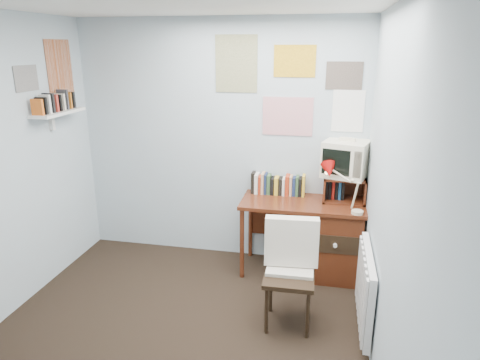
# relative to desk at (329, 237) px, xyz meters

# --- Properties ---
(ground) EXTENTS (3.50, 3.50, 0.00)m
(ground) POSITION_rel_desk_xyz_m (-1.17, -1.48, -0.41)
(ground) COLOR black
(ground) RESTS_ON ground
(back_wall) EXTENTS (3.00, 0.02, 2.50)m
(back_wall) POSITION_rel_desk_xyz_m (-1.17, 0.27, 0.84)
(back_wall) COLOR #A6B5BE
(back_wall) RESTS_ON ground
(right_wall) EXTENTS (0.02, 3.50, 2.50)m
(right_wall) POSITION_rel_desk_xyz_m (0.33, -1.48, 0.84)
(right_wall) COLOR #A6B5BE
(right_wall) RESTS_ON ground
(desk) EXTENTS (1.20, 0.55, 0.76)m
(desk) POSITION_rel_desk_xyz_m (0.00, 0.00, 0.00)
(desk) COLOR #552513
(desk) RESTS_ON ground
(desk_chair) EXTENTS (0.45, 0.43, 0.86)m
(desk_chair) POSITION_rel_desk_xyz_m (-0.31, -0.91, 0.02)
(desk_chair) COLOR black
(desk_chair) RESTS_ON ground
(desk_lamp) EXTENTS (0.33, 0.30, 0.39)m
(desk_lamp) POSITION_rel_desk_xyz_m (0.24, -0.22, 0.55)
(desk_lamp) COLOR #AB0E0B
(desk_lamp) RESTS_ON desk
(tv_riser) EXTENTS (0.40, 0.30, 0.25)m
(tv_riser) POSITION_rel_desk_xyz_m (0.12, 0.11, 0.48)
(tv_riser) COLOR #552513
(tv_riser) RESTS_ON desk
(crt_tv) EXTENTS (0.49, 0.46, 0.38)m
(crt_tv) POSITION_rel_desk_xyz_m (0.12, 0.13, 0.79)
(crt_tv) COLOR beige
(crt_tv) RESTS_ON tv_riser
(book_row) EXTENTS (0.60, 0.14, 0.22)m
(book_row) POSITION_rel_desk_xyz_m (-0.51, 0.18, 0.46)
(book_row) COLOR #552513
(book_row) RESTS_ON desk
(radiator) EXTENTS (0.09, 0.80, 0.60)m
(radiator) POSITION_rel_desk_xyz_m (0.29, -0.93, 0.01)
(radiator) COLOR white
(radiator) RESTS_ON right_wall
(wall_shelf) EXTENTS (0.20, 0.62, 0.24)m
(wall_shelf) POSITION_rel_desk_xyz_m (-2.57, -0.38, 1.21)
(wall_shelf) COLOR white
(wall_shelf) RESTS_ON left_wall
(posters_back) EXTENTS (1.20, 0.01, 0.90)m
(posters_back) POSITION_rel_desk_xyz_m (-0.47, 0.26, 1.44)
(posters_back) COLOR white
(posters_back) RESTS_ON back_wall
(posters_left) EXTENTS (0.01, 0.70, 0.60)m
(posters_left) POSITION_rel_desk_xyz_m (-2.67, -0.38, 1.59)
(posters_left) COLOR white
(posters_left) RESTS_ON left_wall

